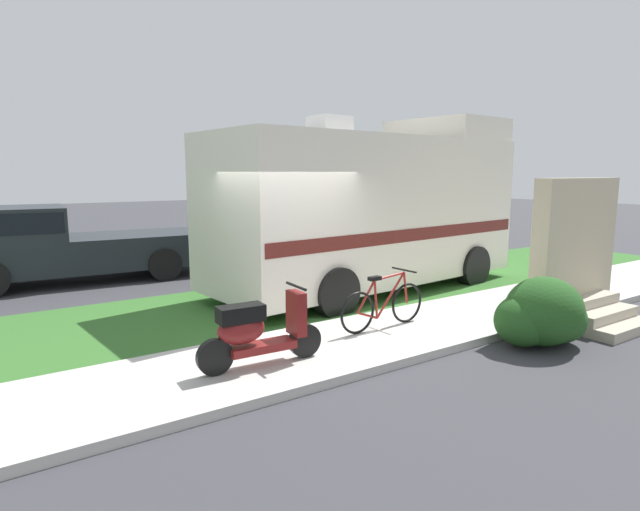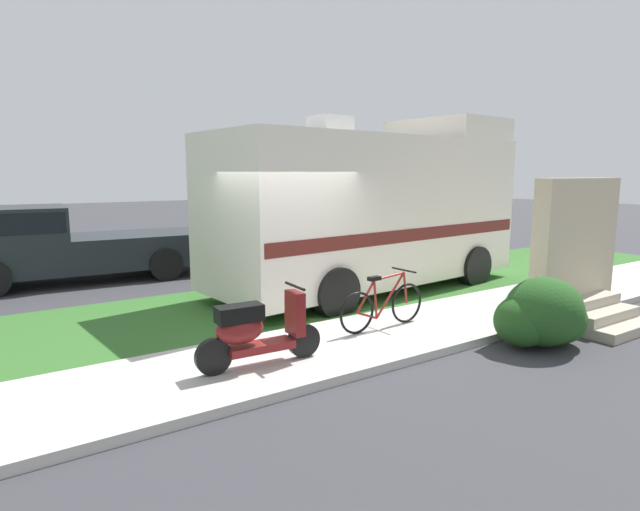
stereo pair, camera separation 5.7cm
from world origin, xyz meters
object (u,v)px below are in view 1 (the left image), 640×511
at_px(scooter, 257,331).
at_px(bottle_green, 569,294).
at_px(pickup_truck_near, 49,242).
at_px(bicycle, 383,305).
at_px(motorhome_rv, 371,208).

relative_size(scooter, bottle_green, 5.83).
relative_size(pickup_truck_near, bottle_green, 20.81).
bearing_deg(bicycle, pickup_truck_near, 117.39).
bearing_deg(pickup_truck_near, motorhome_rv, -39.62).
distance_m(motorhome_rv, scooter, 5.22).
distance_m(scooter, bicycle, 2.37).
bearing_deg(motorhome_rv, pickup_truck_near, 140.38).
relative_size(motorhome_rv, scooter, 4.26).
distance_m(scooter, bottle_green, 6.41).
bearing_deg(bottle_green, bicycle, 171.22).
height_order(scooter, bicycle, scooter).
xyz_separation_m(bicycle, bottle_green, (4.05, -0.63, -0.25)).
height_order(bicycle, pickup_truck_near, pickup_truck_near).
bearing_deg(motorhome_rv, bottle_green, -54.99).
bearing_deg(scooter, motorhome_rv, 34.68).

